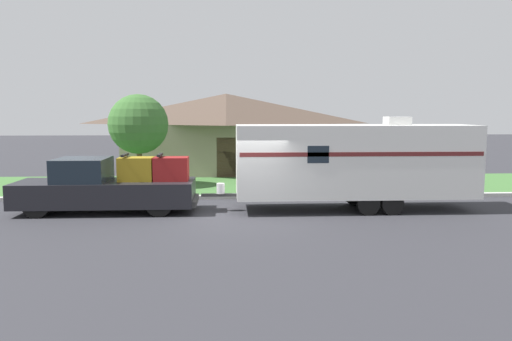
% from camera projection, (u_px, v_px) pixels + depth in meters
% --- Properties ---
extents(ground_plane, '(120.00, 120.00, 0.00)m').
position_uv_depth(ground_plane, '(249.00, 218.00, 16.02)').
color(ground_plane, '#2D2D33').
extents(curb_strip, '(80.00, 0.30, 0.14)m').
position_uv_depth(curb_strip, '(245.00, 197.00, 19.73)').
color(curb_strip, '#ADADA8').
rests_on(curb_strip, ground_plane).
extents(lawn_strip, '(80.00, 7.00, 0.03)m').
position_uv_depth(lawn_strip, '(243.00, 185.00, 23.36)').
color(lawn_strip, '#3D6B33').
rests_on(lawn_strip, ground_plane).
extents(house_across_street, '(11.86, 6.71, 4.47)m').
position_uv_depth(house_across_street, '(226.00, 131.00, 28.86)').
color(house_across_street, gray).
rests_on(house_across_street, ground_plane).
extents(pickup_truck, '(6.08, 2.00, 2.00)m').
position_uv_depth(pickup_truck, '(107.00, 187.00, 16.96)').
color(pickup_truck, black).
rests_on(pickup_truck, ground_plane).
extents(travel_trailer, '(9.42, 2.29, 3.24)m').
position_uv_depth(travel_trailer, '(354.00, 161.00, 17.33)').
color(travel_trailer, black).
rests_on(travel_trailer, ground_plane).
extents(mailbox, '(0.48, 0.20, 1.29)m').
position_uv_depth(mailbox, '(275.00, 171.00, 20.68)').
color(mailbox, brown).
rests_on(mailbox, ground_plane).
extents(tree_in_yard, '(2.72, 2.72, 4.22)m').
position_uv_depth(tree_in_yard, '(138.00, 124.00, 22.70)').
color(tree_in_yard, brown).
rests_on(tree_in_yard, ground_plane).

